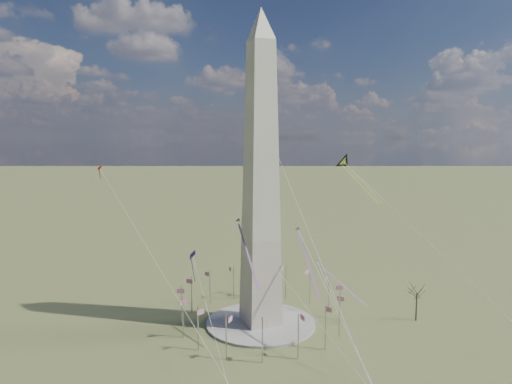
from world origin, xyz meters
name	(u,v)px	position (x,y,z in m)	size (l,w,h in m)	color
ground	(261,324)	(0.00, 0.00, 0.00)	(2000.00, 2000.00, 0.00)	brown
plaza	(261,323)	(0.00, 0.00, 0.40)	(36.00, 36.00, 0.80)	#A59E97
washington_monument	(261,180)	(0.00, 0.00, 47.95)	(15.56, 15.56, 100.00)	beige
flagpole_ring	(261,303)	(0.00, 0.00, 7.27)	(54.40, 54.40, 13.00)	#ADB0B4
tree_near	(417,291)	(49.37, -17.57, 10.15)	(8.13, 8.13, 14.24)	#403527
kite_delta_black	(346,164)	(36.77, 7.35, 51.56)	(8.71, 20.29, 16.54)	black
kite_diamond_purple	(193,258)	(-21.94, 2.71, 24.04)	(2.28, 3.48, 10.53)	#3C186E
kite_streamer_left	(304,251)	(9.74, -11.44, 26.42)	(6.50, 23.54, 16.36)	red
kite_streamer_mid	(244,242)	(-6.49, -2.11, 28.75)	(4.42, 24.52, 16.86)	red
kite_streamer_right	(334,277)	(26.06, -3.16, 13.78)	(11.06, 17.09, 13.25)	red
kite_small_red	(100,169)	(-46.02, 36.32, 50.18)	(1.46, 1.94, 4.98)	red
kite_small_white	(249,86)	(15.65, 48.36, 82.74)	(1.51, 1.86, 4.91)	white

